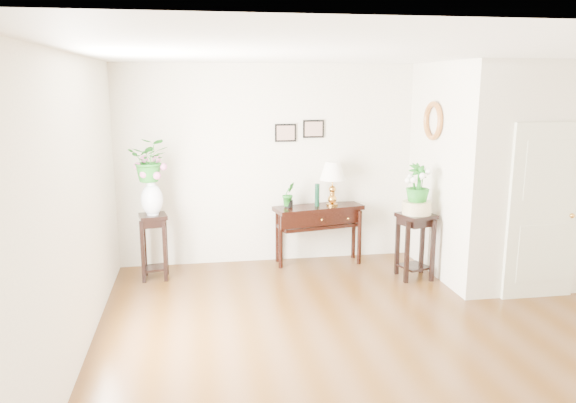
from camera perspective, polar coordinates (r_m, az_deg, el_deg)
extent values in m
cube|color=#4A2B0D|center=(5.96, 10.52, -13.40)|extent=(6.00, 5.50, 0.02)
cube|color=white|center=(5.40, 11.68, 14.56)|extent=(6.00, 5.50, 0.02)
cube|color=#ECE5CC|center=(8.11, 4.28, 3.88)|extent=(6.00, 0.02, 2.80)
cube|color=#ECE5CC|center=(5.28, -21.10, -1.23)|extent=(0.02, 5.50, 2.80)
cube|color=#ECE5CC|center=(8.00, 20.80, 3.02)|extent=(1.80, 1.95, 2.80)
cube|color=beige|center=(7.23, 24.55, -0.98)|extent=(0.90, 0.05, 2.10)
cube|color=black|center=(7.91, -0.25, 6.99)|extent=(0.30, 0.02, 0.25)
cube|color=black|center=(7.98, 2.61, 7.38)|extent=(0.30, 0.02, 0.25)
torus|color=#B5692B|center=(7.61, 14.50, 7.94)|extent=(0.07, 0.51, 0.51)
cube|color=black|center=(8.02, 3.09, -3.37)|extent=(1.31, 0.65, 0.83)
cube|color=#C88A34|center=(7.90, 4.54, 2.08)|extent=(0.42, 0.42, 0.63)
cylinder|color=black|center=(7.88, 2.98, 0.75)|extent=(0.08, 0.08, 0.32)
imported|color=#1D711D|center=(7.80, 0.06, 0.63)|extent=(0.23, 0.21, 0.34)
cube|color=black|center=(7.57, -13.42, -4.49)|extent=(0.39, 0.39, 0.87)
imported|color=#1D711D|center=(7.34, -13.83, 3.89)|extent=(0.56, 0.50, 0.56)
cube|color=black|center=(7.58, 12.76, -4.43)|extent=(0.51, 0.51, 0.87)
cylinder|color=beige|center=(7.45, 12.94, -0.63)|extent=(0.46, 0.46, 0.17)
imported|color=#1D711D|center=(7.39, 13.05, 1.69)|extent=(0.39, 0.39, 0.53)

